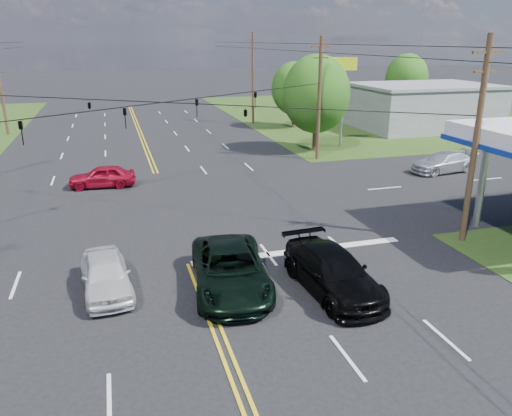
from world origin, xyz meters
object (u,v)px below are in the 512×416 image
object	(u,v)px
pickup_white	(106,274)
tree_right_a	(316,94)
pole_ne	(319,98)
pickup_dkgreen	(230,269)
suv_black	(332,272)
pole_right_far	(253,77)
tree_far_r	(407,78)
pole_left_far	(0,83)
pole_se	(476,140)
retail_ne	(423,108)
tree_right_b	(294,89)

from	to	relation	value
pickup_white	tree_right_a	bearing A→B (deg)	45.93
pole_ne	pickup_dkgreen	bearing A→B (deg)	-121.14
pickup_dkgreen	suv_black	distance (m)	3.92
pole_right_far	tree_far_r	world-z (taller)	pole_right_far
pole_left_far	pole_right_far	bearing A→B (deg)	0.00
pole_se	tree_far_r	xyz separation A→B (m)	(21.00, 39.00, -0.37)
pole_right_far	tree_right_a	distance (m)	16.03
retail_ne	pickup_dkgreen	distance (m)	42.14
tree_far_r	pole_se	bearing A→B (deg)	-118.30
pole_ne	suv_black	xyz separation A→B (m)	(-8.16, -20.90, -4.11)
pole_ne	pickup_white	xyz separation A→B (m)	(-16.50, -18.58, -4.18)
tree_right_a	tree_far_r	size ratio (longest dim) A/B	1.07
retail_ne	tree_right_b	xyz separation A→B (m)	(-13.50, 4.00, 2.02)
tree_right_b	pickup_white	bearing A→B (deg)	-120.78
retail_ne	pole_right_far	bearing A→B (deg)	154.80
pole_se	pole_left_far	xyz separation A→B (m)	(-26.00, 37.00, 0.25)
suv_black	tree_right_a	bearing A→B (deg)	64.87
pole_ne	suv_black	distance (m)	22.80
retail_ne	pickup_dkgreen	bearing A→B (deg)	-133.29
pole_se	pickup_white	world-z (taller)	pole_se
tree_right_b	pole_right_far	bearing A→B (deg)	131.19
pole_se	pole_left_far	bearing A→B (deg)	125.10
pole_right_far	pickup_dkgreen	bearing A→B (deg)	-107.08
retail_ne	pole_se	bearing A→B (deg)	-120.38
pole_ne	pole_right_far	world-z (taller)	pole_right_far
retail_ne	pole_left_far	size ratio (longest dim) A/B	1.40
tree_right_a	tree_right_b	distance (m)	12.27
suv_black	pickup_white	size ratio (longest dim) A/B	1.28
pole_se	retail_ne	bearing A→B (deg)	59.62
tree_right_a	tree_right_b	bearing A→B (deg)	78.23
pole_se	pickup_dkgreen	xyz separation A→B (m)	(-11.88, -1.66, -4.08)
retail_ne	tree_right_a	size ratio (longest dim) A/B	1.71
tree_right_a	retail_ne	bearing A→B (deg)	26.57
retail_ne	pole_right_far	world-z (taller)	pole_right_far
pole_ne	tree_right_a	xyz separation A→B (m)	(1.00, 3.00, -0.05)
retail_ne	pole_right_far	size ratio (longest dim) A/B	1.40
pickup_dkgreen	retail_ne	bearing A→B (deg)	53.61
pickup_white	pole_ne	bearing A→B (deg)	43.36
tree_right_a	suv_black	size ratio (longest dim) A/B	1.47
pole_left_far	tree_right_a	xyz separation A→B (m)	(27.00, -16.00, -0.30)
pole_left_far	tree_right_a	bearing A→B (deg)	-30.65
pole_ne	tree_far_r	distance (m)	29.70
tree_right_b	suv_black	size ratio (longest dim) A/B	1.27
pole_right_far	tree_right_b	bearing A→B (deg)	-48.81
pole_ne	pickup_white	world-z (taller)	pole_ne
retail_ne	pickup_dkgreen	size ratio (longest dim) A/B	2.34
tree_far_r	pickup_dkgreen	xyz separation A→B (m)	(-32.88, -40.66, -3.71)
pole_left_far	tree_right_a	distance (m)	31.39
tree_far_r	pickup_dkgreen	bearing A→B (deg)	-128.96
pole_se	pole_left_far	world-z (taller)	pole_left_far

